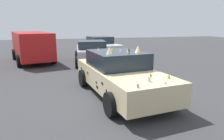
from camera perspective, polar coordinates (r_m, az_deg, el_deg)
ground_plane at (r=7.12m, az=2.34°, el=-6.94°), size 60.00×60.00×0.00m
art_car_decorated at (r=6.96m, az=2.17°, el=-1.04°), size 4.84×2.47×1.72m
parked_van_row_back_far at (r=14.27m, az=-21.64°, el=6.51°), size 5.34×3.03×1.91m
parked_sedan_behind_right at (r=12.75m, az=-5.84°, el=5.05°), size 4.36×2.36×1.44m
parked_sedan_near_left at (r=15.92m, az=-3.05°, el=6.65°), size 4.46×2.56×1.49m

